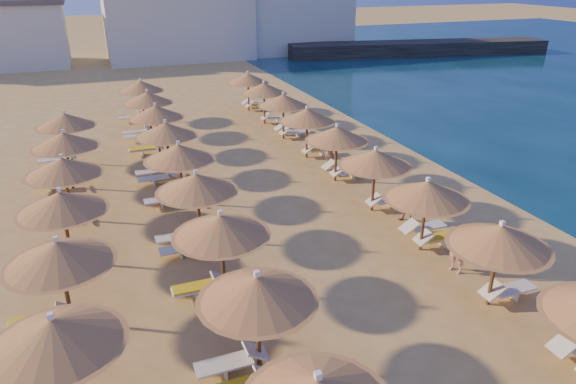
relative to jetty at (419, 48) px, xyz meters
name	(u,v)px	position (x,y,z in m)	size (l,w,h in m)	color
ground	(316,278)	(-29.76, -38.21, -0.75)	(220.00, 220.00, 0.00)	tan
jetty	(419,48)	(0.00, 0.00, 0.00)	(30.00, 4.00, 1.50)	black
hotel_blocks	(167,23)	(-27.00, 7.80, 2.95)	(46.67, 9.52, 8.10)	silver
parasol_row_east	(375,159)	(-25.58, -34.41, 1.48)	(2.94, 37.43, 2.75)	brown
parasol_row_west	(197,184)	(-32.70, -34.41, 1.48)	(2.94, 37.43, 2.75)	brown
parasol_row_inland	(61,203)	(-37.08, -34.41, 1.48)	(2.94, 23.63, 2.75)	brown
loungers	(256,223)	(-30.58, -34.46, -0.41)	(14.70, 35.94, 0.66)	silver
beachgoer_a	(459,248)	(-25.32, -39.49, 0.11)	(0.63, 0.41, 1.73)	tan
beachgoer_c	(329,154)	(-25.29, -29.62, 0.08)	(0.97, 0.41, 1.66)	tan
beachgoer_b	(408,204)	(-24.90, -35.90, 0.08)	(0.80, 0.63, 1.65)	tan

